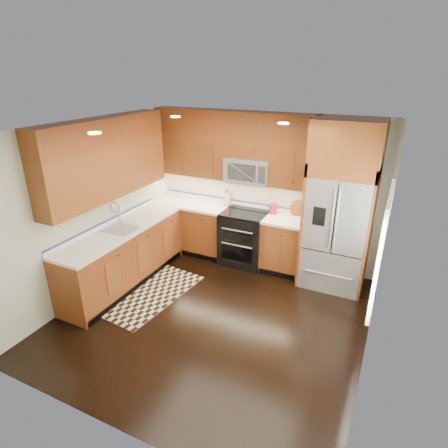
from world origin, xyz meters
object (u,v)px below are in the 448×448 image
at_px(rug, 148,292).
at_px(knife_block, 227,199).
at_px(utensil_crock, 273,207).
at_px(range, 244,238).
at_px(refrigerator, 340,207).

xyz_separation_m(rug, knife_block, (0.51, 1.81, 1.05)).
relative_size(rug, utensil_crock, 4.46).
xyz_separation_m(range, rug, (-0.95, -1.58, -0.46)).
height_order(rug, knife_block, knife_block).
bearing_deg(knife_block, rug, -105.72).
height_order(rug, utensil_crock, utensil_crock).
height_order(refrigerator, utensil_crock, refrigerator).
xyz_separation_m(range, utensil_crock, (0.44, 0.18, 0.60)).
bearing_deg(utensil_crock, rug, -128.29).
distance_m(range, rug, 1.90).
bearing_deg(utensil_crock, refrigerator, -10.90).
height_order(range, knife_block, knife_block).
height_order(range, refrigerator, refrigerator).
bearing_deg(refrigerator, knife_block, 172.42).
relative_size(refrigerator, rug, 1.58).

